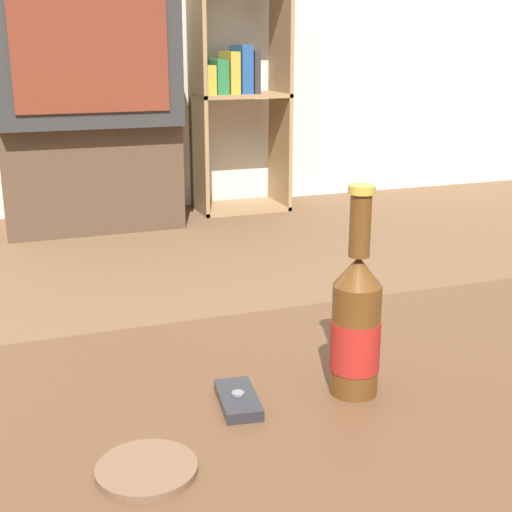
# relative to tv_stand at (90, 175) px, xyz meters

# --- Properties ---
(coffee_table) EXTENTS (1.07, 0.64, 0.42)m
(coffee_table) POSITION_rel_tv_stand_xyz_m (-0.05, -2.72, 0.11)
(coffee_table) COLOR brown
(coffee_table) RESTS_ON ground_plane
(tv_stand) EXTENTS (0.81, 0.45, 0.49)m
(tv_stand) POSITION_rel_tv_stand_xyz_m (0.00, 0.00, 0.00)
(tv_stand) COLOR #4C3828
(tv_stand) RESTS_ON ground_plane
(television) EXTENTS (0.79, 0.61, 0.66)m
(television) POSITION_rel_tv_stand_xyz_m (0.00, -0.00, 0.57)
(television) COLOR #2D2D2D
(television) RESTS_ON tv_stand
(bookshelf) EXTENTS (0.47, 0.30, 1.19)m
(bookshelf) POSITION_rel_tv_stand_xyz_m (0.77, 0.09, 0.38)
(bookshelf) COLOR #99754C
(bookshelf) RESTS_ON ground_plane
(beer_bottle) EXTENTS (0.06, 0.06, 0.27)m
(beer_bottle) POSITION_rel_tv_stand_xyz_m (-0.01, -2.72, 0.26)
(beer_bottle) COLOR #563314
(beer_bottle) RESTS_ON coffee_table
(cell_phone) EXTENTS (0.06, 0.10, 0.02)m
(cell_phone) POSITION_rel_tv_stand_xyz_m (-0.16, -2.70, 0.18)
(cell_phone) COLOR #232328
(cell_phone) RESTS_ON coffee_table
(coaster) EXTENTS (0.11, 0.11, 0.01)m
(coaster) POSITION_rel_tv_stand_xyz_m (-0.30, -2.80, 0.18)
(coaster) COLOR brown
(coaster) RESTS_ON coffee_table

